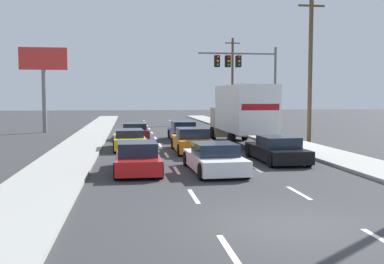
# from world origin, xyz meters

# --- Properties ---
(ground_plane) EXTENTS (140.00, 140.00, 0.00)m
(ground_plane) POSITION_xyz_m (0.00, 25.00, 0.00)
(ground_plane) COLOR #333335
(sidewalk_right) EXTENTS (2.71, 80.00, 0.14)m
(sidewalk_right) POSITION_xyz_m (6.60, 20.00, 0.07)
(sidewalk_right) COLOR #9E9E99
(sidewalk_right) RESTS_ON ground_plane
(sidewalk_left) EXTENTS (2.71, 80.00, 0.14)m
(sidewalk_left) POSITION_xyz_m (-6.60, 20.00, 0.07)
(sidewalk_left) COLOR #9E9E99
(sidewalk_left) RESTS_ON ground_plane
(lane_markings) EXTENTS (3.54, 57.00, 0.01)m
(lane_markings) POSITION_xyz_m (0.00, 20.99, 0.00)
(lane_markings) COLOR silver
(lane_markings) RESTS_ON ground_plane
(car_maroon) EXTENTS (2.07, 4.21, 1.15)m
(car_maroon) POSITION_xyz_m (-3.25, 23.05, 0.53)
(car_maroon) COLOR maroon
(car_maroon) RESTS_ON ground_plane
(car_yellow) EXTENTS (2.03, 4.53, 1.17)m
(car_yellow) POSITION_xyz_m (-3.65, 16.49, 0.55)
(car_yellow) COLOR yellow
(car_yellow) RESTS_ON ground_plane
(car_red) EXTENTS (1.85, 4.43, 1.26)m
(car_red) POSITION_xyz_m (-3.32, 8.28, 0.57)
(car_red) COLOR red
(car_red) RESTS_ON ground_plane
(car_navy) EXTENTS (1.85, 4.65, 1.33)m
(car_navy) POSITION_xyz_m (0.16, 21.68, 0.61)
(car_navy) COLOR #141E4C
(car_navy) RESTS_ON ground_plane
(car_orange) EXTENTS (1.96, 4.51, 1.35)m
(car_orange) POSITION_xyz_m (-0.19, 14.62, 0.61)
(car_orange) COLOR orange
(car_orange) RESTS_ON ground_plane
(car_white) EXTENTS (2.09, 4.65, 1.20)m
(car_white) POSITION_xyz_m (-0.22, 7.87, 0.54)
(car_white) COLOR white
(car_white) RESTS_ON ground_plane
(box_truck) EXTENTS (2.72, 8.25, 3.78)m
(box_truck) POSITION_xyz_m (3.43, 17.72, 2.15)
(box_truck) COLOR white
(box_truck) RESTS_ON ground_plane
(car_black) EXTENTS (1.99, 4.62, 1.21)m
(car_black) POSITION_xyz_m (3.29, 10.37, 0.55)
(car_black) COLOR black
(car_black) RESTS_ON ground_plane
(traffic_signal_mast) EXTENTS (6.64, 0.69, 7.21)m
(traffic_signal_mast) POSITION_xyz_m (5.64, 26.70, 5.46)
(traffic_signal_mast) COLOR #595B56
(traffic_signal_mast) RESTS_ON ground_plane
(utility_pole_mid) EXTENTS (1.80, 0.28, 9.69)m
(utility_pole_mid) POSITION_xyz_m (8.44, 18.97, 4.99)
(utility_pole_mid) COLOR brown
(utility_pole_mid) RESTS_ON ground_plane
(utility_pole_far) EXTENTS (1.80, 0.28, 10.10)m
(utility_pole_far) POSITION_xyz_m (8.81, 43.48, 5.19)
(utility_pole_far) COLOR brown
(utility_pole_far) RESTS_ON ground_plane
(roadside_billboard) EXTENTS (4.02, 0.36, 7.26)m
(roadside_billboard) POSITION_xyz_m (-10.81, 30.03, 5.17)
(roadside_billboard) COLOR slate
(roadside_billboard) RESTS_ON ground_plane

